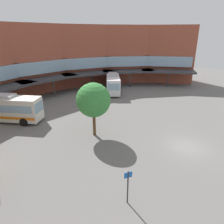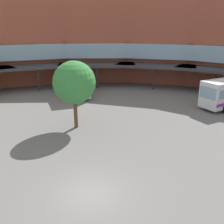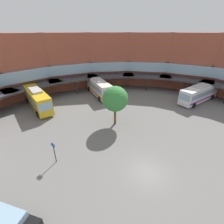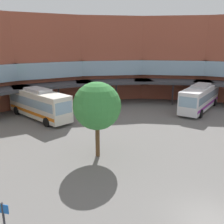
% 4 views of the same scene
% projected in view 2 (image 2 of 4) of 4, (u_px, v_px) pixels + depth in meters
% --- Properties ---
extents(ground_plane, '(116.68, 116.68, 0.00)m').
position_uv_depth(ground_plane, '(91.00, 193.00, 15.71)').
color(ground_plane, slate).
extents(station_building, '(73.24, 35.10, 13.33)m').
position_uv_depth(station_building, '(96.00, 48.00, 35.03)').
color(station_building, '#9E4C38').
rests_on(station_building, ground).
extents(bus_3, '(5.65, 10.96, 3.86)m').
position_uv_depth(bus_3, '(72.00, 79.00, 37.71)').
color(bus_3, silver).
rests_on(bus_3, ground).
extents(plaza_tree, '(3.97, 3.97, 6.43)m').
position_uv_depth(plaza_tree, '(74.00, 83.00, 24.17)').
color(plaza_tree, brown).
rests_on(plaza_tree, ground).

